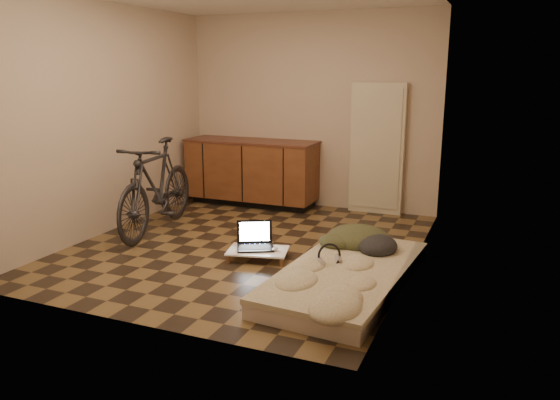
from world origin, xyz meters
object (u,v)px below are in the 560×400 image
at_px(bicycle, 156,182).
at_px(lap_desk, 258,251).
at_px(futon, 346,276).
at_px(laptop, 255,242).

bearing_deg(bicycle, lap_desk, -24.33).
xyz_separation_m(bicycle, futon, (2.50, -0.76, -0.51)).
bearing_deg(laptop, futon, -47.95).
bearing_deg(laptop, lap_desk, -74.72).
height_order(bicycle, laptop, bicycle).
bearing_deg(bicycle, laptop, -22.52).
bearing_deg(bicycle, futon, -25.21).
xyz_separation_m(bicycle, lap_desk, (1.49, -0.42, -0.51)).
distance_m(futon, lap_desk, 1.06).
distance_m(lap_desk, laptop, 0.11).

